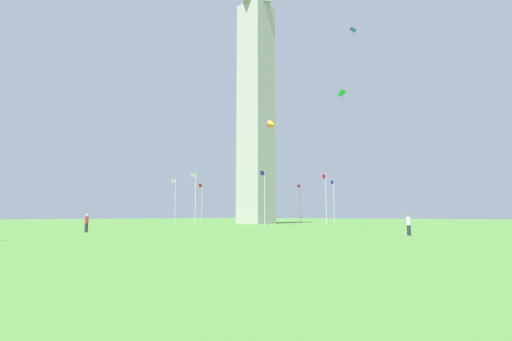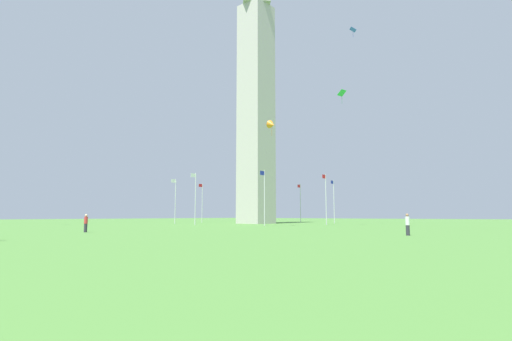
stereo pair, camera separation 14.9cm
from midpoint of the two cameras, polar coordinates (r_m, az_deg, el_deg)
ground_plane at (r=75.96m, az=-0.06°, el=-7.73°), size 260.00×260.00×0.00m
obelisk_monument at (r=79.50m, az=-0.05°, el=10.62°), size 5.51×5.51×50.09m
flagpole_n at (r=64.94m, az=-8.90°, el=-3.74°), size 1.12×0.14×8.53m
flagpole_ne at (r=60.63m, az=1.17°, el=-3.62°), size 1.12×0.14×8.53m
flagpole_e at (r=67.09m, az=10.07°, el=-3.81°), size 1.12×0.14×8.53m
flagpole_se at (r=78.80m, az=11.19°, el=-4.18°), size 1.12×0.14×8.53m
flagpole_s at (r=88.32m, az=6.39°, el=-4.51°), size 1.12×0.14×8.53m
flagpole_sw at (r=91.34m, az=-0.92°, el=-4.61°), size 1.12×0.14×8.53m
flagpole_w at (r=86.70m, az=-7.93°, el=-4.45°), size 1.12×0.14×8.53m
flagpole_nw at (r=76.21m, az=-11.75°, el=-4.09°), size 1.12×0.14×8.53m
person_white_shirt at (r=33.09m, az=21.20°, el=-7.34°), size 0.32×0.32×1.71m
person_red_shirt at (r=39.99m, az=-23.54°, el=-7.05°), size 0.32×0.32×1.69m
kite_green_diamond at (r=65.49m, az=12.33°, el=10.92°), size 1.42×1.23×2.12m
kite_orange_delta at (r=58.13m, az=2.28°, el=6.67°), size 1.51×1.66×2.41m
kite_blue_diamond at (r=74.10m, az=13.88°, el=19.24°), size 1.44×1.43×1.79m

